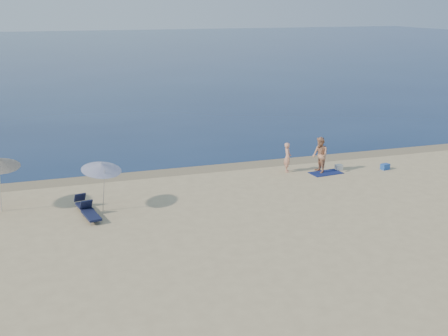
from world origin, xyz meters
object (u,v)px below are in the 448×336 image
(person_right, at_px, (320,155))
(umbrella_near, at_px, (101,167))
(blue_cooler, at_px, (385,167))
(person_left, at_px, (287,157))

(person_right, distance_m, umbrella_near, 11.86)
(person_right, xyz_separation_m, umbrella_near, (-11.64, -2.04, 0.98))
(person_right, height_order, blue_cooler, person_right)
(person_right, bearing_deg, blue_cooler, 80.85)
(person_right, relative_size, umbrella_near, 0.83)
(person_left, distance_m, umbrella_near, 10.49)
(person_right, bearing_deg, person_left, -113.43)
(person_left, relative_size, blue_cooler, 3.62)
(person_right, distance_m, blue_cooler, 3.83)
(blue_cooler, relative_size, umbrella_near, 0.19)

